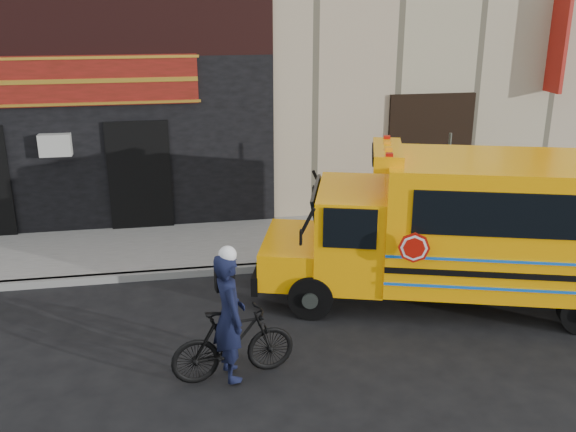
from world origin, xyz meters
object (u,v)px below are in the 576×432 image
Objects in this scene: school_bus at (473,226)px; sign_pole at (446,192)px; bicycle at (233,343)px; cyclist at (229,319)px.

sign_pole is (0.30, 1.89, 0.05)m from school_bus.
bicycle is (-4.81, -3.61, -1.00)m from sign_pole.
sign_pole is at bearing -61.47° from bicycle.
sign_pole reaches higher than bicycle.
cyclist is (-4.55, -1.76, -0.53)m from school_bus.
bicycle is at bearing -59.48° from cyclist.
cyclist is (-0.05, -0.04, 0.42)m from bicycle.
school_bus is 3.68× the size of cyclist.
sign_pole is 6.10m from cyclist.
cyclist is (-4.86, -3.66, -0.58)m from sign_pole.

